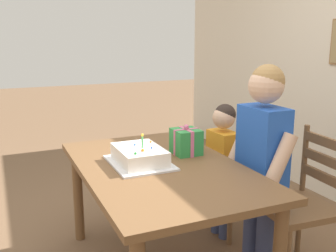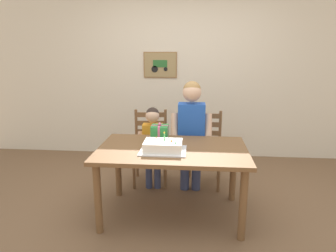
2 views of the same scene
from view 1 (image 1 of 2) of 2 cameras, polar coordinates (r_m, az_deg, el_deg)
dining_table at (r=2.41m, az=-1.10°, el=-7.79°), size 1.47×0.92×0.73m
birthday_cake at (r=2.40m, az=-4.13°, el=-4.37°), size 0.44×0.34×0.19m
gift_box_red_large at (r=2.59m, az=2.63°, el=-2.26°), size 0.18×0.17×0.20m
chair_left at (r=3.12m, az=10.38°, el=-6.36°), size 0.45×0.45×0.92m
chair_right at (r=2.63m, az=18.81°, el=-10.65°), size 0.45×0.45×0.92m
child_older at (r=2.51m, az=13.46°, el=-3.21°), size 0.48×0.27×1.33m
child_younger at (r=2.92m, az=7.86°, el=-4.57°), size 0.37×0.22×1.01m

